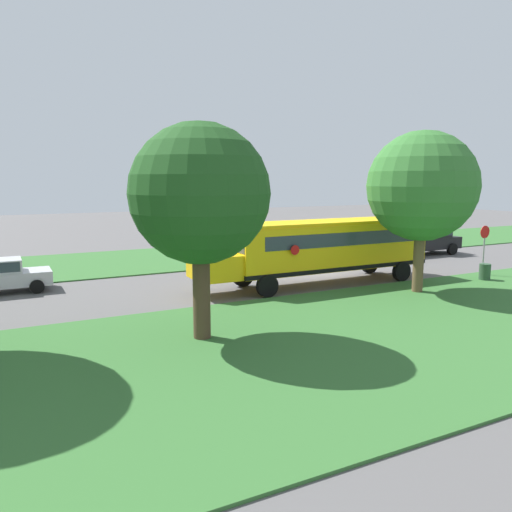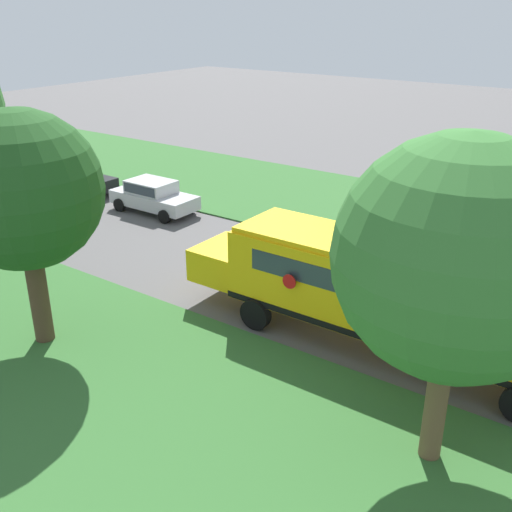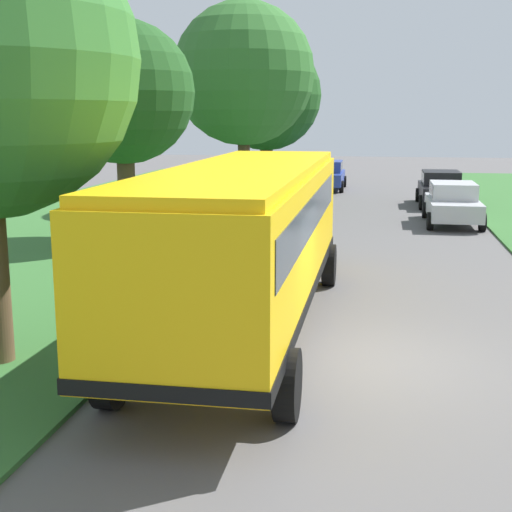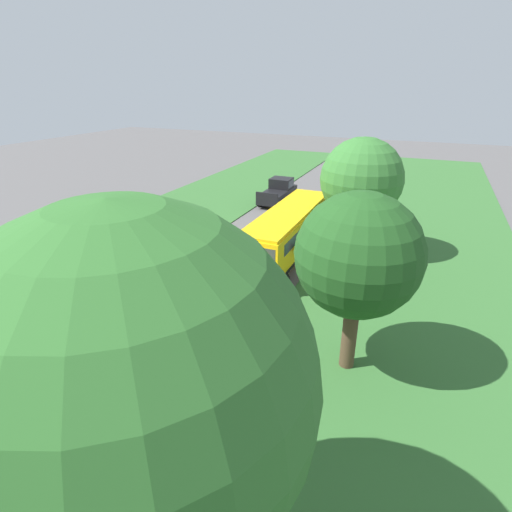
# 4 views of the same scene
# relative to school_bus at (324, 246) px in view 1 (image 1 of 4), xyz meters

# --- Properties ---
(ground_plane) EXTENTS (120.00, 120.00, 0.00)m
(ground_plane) POSITION_rel_school_bus_xyz_m (2.32, -1.39, -1.92)
(ground_plane) COLOR #565454
(grass_verge) EXTENTS (12.00, 80.00, 0.08)m
(grass_verge) POSITION_rel_school_bus_xyz_m (-7.68, -1.39, -1.88)
(grass_verge) COLOR #33662D
(grass_verge) RESTS_ON ground
(grass_far_side) EXTENTS (10.00, 80.00, 0.07)m
(grass_far_side) POSITION_rel_school_bus_xyz_m (11.32, -1.39, -1.89)
(grass_far_side) COLOR #33662D
(grass_far_side) RESTS_ON ground
(school_bus) EXTENTS (2.84, 12.42, 3.16)m
(school_bus) POSITION_rel_school_bus_xyz_m (0.00, 0.00, 0.00)
(school_bus) COLOR yellow
(school_bus) RESTS_ON ground
(pickup_truck) EXTENTS (2.28, 5.40, 2.10)m
(pickup_truck) POSITION_rel_school_bus_xyz_m (5.02, -12.16, -0.85)
(pickup_truck) COLOR black
(pickup_truck) RESTS_ON ground
(oak_tree_beside_bus) EXTENTS (4.92, 4.92, 7.34)m
(oak_tree_beside_bus) POSITION_rel_school_bus_xyz_m (-3.73, -2.59, 3.07)
(oak_tree_beside_bus) COLOR brown
(oak_tree_beside_bus) RESTS_ON ground
(oak_tree_roadside_mid) EXTENTS (4.44, 4.44, 6.96)m
(oak_tree_roadside_mid) POSITION_rel_school_bus_xyz_m (-5.62, 8.72, 2.84)
(oak_tree_roadside_mid) COLOR #4C3826
(oak_tree_roadside_mid) RESTS_ON ground
(stop_sign) EXTENTS (0.08, 0.68, 2.74)m
(stop_sign) POSITION_rel_school_bus_xyz_m (-2.28, -8.80, -0.19)
(stop_sign) COLOR gray
(stop_sign) RESTS_ON ground
(trash_bin) EXTENTS (0.56, 0.56, 0.90)m
(trash_bin) POSITION_rel_school_bus_xyz_m (-3.26, -7.73, -1.47)
(trash_bin) COLOR #2D4C33
(trash_bin) RESTS_ON ground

